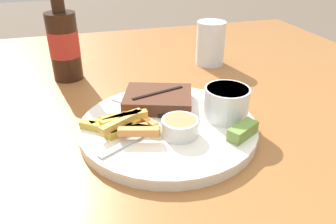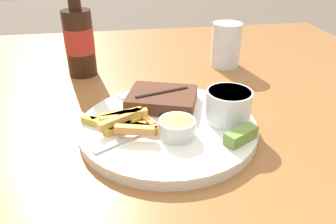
{
  "view_description": "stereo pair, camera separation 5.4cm",
  "coord_description": "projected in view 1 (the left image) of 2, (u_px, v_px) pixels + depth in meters",
  "views": [
    {
      "loc": [
        -0.13,
        -0.46,
        1.07
      ],
      "look_at": [
        0.0,
        0.0,
        0.81
      ],
      "focal_mm": 35.0,
      "sensor_mm": 36.0,
      "label": 1
    },
    {
      "loc": [
        -0.08,
        -0.47,
        1.07
      ],
      "look_at": [
        0.0,
        0.0,
        0.81
      ],
      "focal_mm": 35.0,
      "sensor_mm": 36.0,
      "label": 2
    }
  ],
  "objects": [
    {
      "name": "fries_pile",
      "position": [
        125.0,
        124.0,
        0.53
      ],
      "size": [
        0.12,
        0.12,
        0.02
      ],
      "color": "gold",
      "rests_on": "dinner_plate"
    },
    {
      "name": "fork_utensil",
      "position": [
        132.0,
        140.0,
        0.5
      ],
      "size": [
        0.12,
        0.08,
        0.0
      ],
      "rotation": [
        0.0,
        0.0,
        6.8
      ],
      "color": "#B7B7BC",
      "rests_on": "dinner_plate"
    },
    {
      "name": "drinking_glass",
      "position": [
        210.0,
        43.0,
        0.82
      ],
      "size": [
        0.07,
        0.07,
        0.11
      ],
      "color": "silver",
      "rests_on": "dining_table"
    },
    {
      "name": "coleslaw_cup",
      "position": [
        227.0,
        101.0,
        0.55
      ],
      "size": [
        0.08,
        0.08,
        0.05
      ],
      "color": "white",
      "rests_on": "dinner_plate"
    },
    {
      "name": "beer_bottle",
      "position": [
        64.0,
        42.0,
        0.72
      ],
      "size": [
        0.07,
        0.07,
        0.24
      ],
      "color": "black",
      "rests_on": "dining_table"
    },
    {
      "name": "dinner_plate",
      "position": [
        168.0,
        127.0,
        0.55
      ],
      "size": [
        0.3,
        0.3,
        0.02
      ],
      "color": "silver",
      "rests_on": "dining_table"
    },
    {
      "name": "knife_utensil",
      "position": [
        155.0,
        112.0,
        0.58
      ],
      "size": [
        0.11,
        0.14,
        0.01
      ],
      "rotation": [
        0.0,
        0.0,
        2.21
      ],
      "color": "#B7B7BC",
      "rests_on": "dinner_plate"
    },
    {
      "name": "dining_table",
      "position": [
        168.0,
        165.0,
        0.59
      ],
      "size": [
        1.28,
        1.35,
        0.78
      ],
      "color": "#935B2D",
      "rests_on": "ground_plane"
    },
    {
      "name": "steak_portion",
      "position": [
        156.0,
        99.0,
        0.6
      ],
      "size": [
        0.15,
        0.13,
        0.03
      ],
      "color": "#512D1E",
      "rests_on": "dinner_plate"
    },
    {
      "name": "pickle_spear",
      "position": [
        243.0,
        131.0,
        0.51
      ],
      "size": [
        0.06,
        0.05,
        0.02
      ],
      "color": "olive",
      "rests_on": "dinner_plate"
    },
    {
      "name": "dipping_sauce_cup",
      "position": [
        180.0,
        126.0,
        0.51
      ],
      "size": [
        0.06,
        0.06,
        0.03
      ],
      "color": "silver",
      "rests_on": "dinner_plate"
    }
  ]
}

